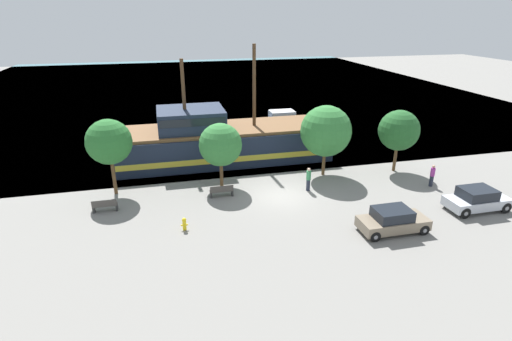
# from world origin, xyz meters

# --- Properties ---
(ground_plane) EXTENTS (160.00, 160.00, 0.00)m
(ground_plane) POSITION_xyz_m (0.00, 0.00, 0.00)
(ground_plane) COLOR gray
(water_surface) EXTENTS (80.00, 80.00, 0.00)m
(water_surface) POSITION_xyz_m (0.00, 44.00, 0.00)
(water_surface) COLOR teal
(water_surface) RESTS_ON ground
(pirate_ship) EXTENTS (18.92, 5.39, 9.46)m
(pirate_ship) POSITION_xyz_m (-2.84, 8.09, 1.70)
(pirate_ship) COLOR #192338
(pirate_ship) RESTS_ON water_surface
(moored_boat_dockside) EXTENTS (6.56, 2.30, 1.80)m
(moored_boat_dockside) POSITION_xyz_m (5.48, 16.77, 0.65)
(moored_boat_dockside) COLOR navy
(moored_boat_dockside) RESTS_ON water_surface
(parked_car_curb_front) EXTENTS (3.98, 1.81, 1.50)m
(parked_car_curb_front) POSITION_xyz_m (11.42, -4.97, 0.74)
(parked_car_curb_front) COLOR #B7BCC6
(parked_car_curb_front) RESTS_ON ground_plane
(parked_car_curb_mid) EXTENTS (3.94, 1.78, 1.45)m
(parked_car_curb_mid) POSITION_xyz_m (4.76, -6.11, 0.71)
(parked_car_curb_mid) COLOR #7F705B
(parked_car_curb_mid) RESTS_ON ground_plane
(fire_hydrant) EXTENTS (0.42, 0.25, 0.76)m
(fire_hydrant) POSITION_xyz_m (-6.84, -3.13, 0.41)
(fire_hydrant) COLOR yellow
(fire_hydrant) RESTS_ON ground_plane
(bench_promenade_east) EXTENTS (1.60, 0.45, 0.85)m
(bench_promenade_east) POSITION_xyz_m (-4.05, 0.76, 0.43)
(bench_promenade_east) COLOR #4C4742
(bench_promenade_east) RESTS_ON ground_plane
(bench_promenade_west) EXTENTS (1.51, 0.45, 0.85)m
(bench_promenade_west) POSITION_xyz_m (-11.57, 0.31, 0.43)
(bench_promenade_west) COLOR #4C4742
(bench_promenade_west) RESTS_ON ground_plane
(pedestrian_walking_near) EXTENTS (0.32, 0.32, 1.63)m
(pedestrian_walking_near) POSITION_xyz_m (11.01, -1.02, 0.82)
(pedestrian_walking_near) COLOR #232838
(pedestrian_walking_near) RESTS_ON ground_plane
(pedestrian_walking_far) EXTENTS (0.32, 0.32, 1.71)m
(pedestrian_walking_far) POSITION_xyz_m (2.07, 0.36, 0.87)
(pedestrian_walking_far) COLOR #232838
(pedestrian_walking_far) RESTS_ON ground_plane
(tree_row_east) EXTENTS (3.03, 3.03, 5.29)m
(tree_row_east) POSITION_xyz_m (-11.14, 3.03, 3.76)
(tree_row_east) COLOR brown
(tree_row_east) RESTS_ON ground_plane
(tree_row_mideast) EXTENTS (3.04, 3.04, 4.66)m
(tree_row_mideast) POSITION_xyz_m (-3.75, 2.59, 3.14)
(tree_row_mideast) COLOR brown
(tree_row_mideast) RESTS_ON ground_plane
(tree_row_midwest) EXTENTS (3.83, 3.83, 5.42)m
(tree_row_midwest) POSITION_xyz_m (4.24, 2.87, 3.50)
(tree_row_midwest) COLOR brown
(tree_row_midwest) RESTS_ON ground_plane
(tree_row_west) EXTENTS (3.11, 3.11, 4.88)m
(tree_row_west) POSITION_xyz_m (10.06, 2.35, 3.31)
(tree_row_west) COLOR brown
(tree_row_west) RESTS_ON ground_plane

